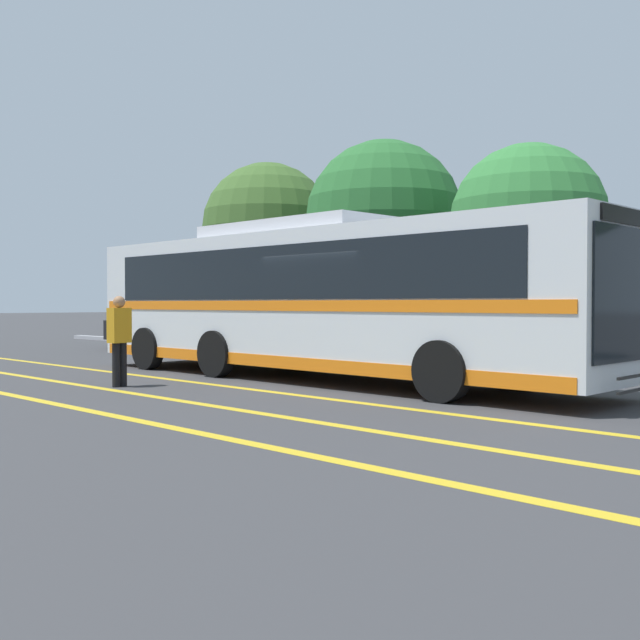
# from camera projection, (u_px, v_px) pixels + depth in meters

# --- Properties ---
(ground_plane) EXTENTS (220.00, 220.00, 0.00)m
(ground_plane) POSITION_uv_depth(u_px,v_px,m) (348.00, 383.00, 14.77)
(ground_plane) COLOR #38383A
(lane_strip_0) EXTENTS (32.72, 0.20, 0.01)m
(lane_strip_0) POSITION_uv_depth(u_px,v_px,m) (238.00, 388.00, 13.98)
(lane_strip_0) COLOR gold
(lane_strip_0) RESTS_ON ground_plane
(lane_strip_1) EXTENTS (32.72, 0.20, 0.01)m
(lane_strip_1) POSITION_uv_depth(u_px,v_px,m) (153.00, 396.00, 12.66)
(lane_strip_1) COLOR gold
(lane_strip_1) RESTS_ON ground_plane
(lane_strip_2) EXTENTS (32.72, 0.20, 0.01)m
(lane_strip_2) POSITION_uv_depth(u_px,v_px,m) (64.00, 406.00, 11.52)
(lane_strip_2) COLOR gold
(lane_strip_2) RESTS_ON ground_plane
(curb_strip) EXTENTS (40.72, 0.36, 0.15)m
(curb_strip) POSITION_uv_depth(u_px,v_px,m) (462.00, 362.00, 19.29)
(curb_strip) COLOR #99999E
(curb_strip) RESTS_ON ground_plane
(transit_bus) EXTENTS (13.05, 2.80, 3.30)m
(transit_bus) POSITION_uv_depth(u_px,v_px,m) (320.00, 297.00, 15.52)
(transit_bus) COLOR silver
(transit_bus) RESTS_ON ground_plane
(parked_car_0) EXTENTS (4.57, 2.08, 1.47)m
(parked_car_0) POSITION_uv_depth(u_px,v_px,m) (164.00, 328.00, 25.56)
(parked_car_0) COLOR black
(parked_car_0) RESTS_ON ground_plane
(parked_car_1) EXTENTS (4.02, 1.88, 1.47)m
(parked_car_1) POSITION_uv_depth(u_px,v_px,m) (270.00, 332.00, 22.03)
(parked_car_1) COLOR #4C3823
(parked_car_1) RESTS_ON ground_plane
(parked_car_2) EXTENTS (4.87, 1.99, 1.55)m
(parked_car_2) POSITION_uv_depth(u_px,v_px,m) (438.00, 337.00, 17.73)
(parked_car_2) COLOR black
(parked_car_2) RESTS_ON ground_plane
(pedestrian_0) EXTENTS (0.28, 0.45, 1.72)m
(pedestrian_0) POSITION_uv_depth(u_px,v_px,m) (119.00, 335.00, 14.14)
(pedestrian_0) COLOR black
(pedestrian_0) RESTS_ON ground_plane
(tree_0) EXTENTS (5.14, 5.14, 7.10)m
(tree_0) POSITION_uv_depth(u_px,v_px,m) (268.00, 229.00, 29.42)
(tree_0) COLOR #513823
(tree_0) RESTS_ON ground_plane
(tree_1) EXTENTS (4.26, 4.26, 5.95)m
(tree_1) POSITION_uv_depth(u_px,v_px,m) (528.00, 222.00, 20.48)
(tree_1) COLOR #513823
(tree_1) RESTS_ON ground_plane
(tree_3) EXTENTS (5.14, 5.14, 6.93)m
(tree_3) POSITION_uv_depth(u_px,v_px,m) (384.00, 219.00, 24.61)
(tree_3) COLOR #513823
(tree_3) RESTS_ON ground_plane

